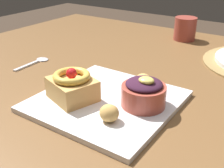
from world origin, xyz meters
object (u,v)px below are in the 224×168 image
Objects in this scene: front_plate at (107,101)px; berry_ramekin at (144,93)px; fritter_front at (143,81)px; cake_slice at (72,86)px; fritter_middle at (109,113)px; spoon at (36,62)px; coffee_mug at (185,29)px.

berry_ramekin reaches higher than front_plate.
berry_ramekin is (0.08, 0.02, 0.04)m from front_plate.
fritter_front is (-0.04, 0.08, -0.01)m from berry_ramekin.
fritter_front is (0.10, 0.14, -0.01)m from cake_slice.
cake_slice is 0.17m from fritter_front.
fritter_middle is at bearing -84.04° from fritter_front.
cake_slice is 0.93× the size of spoon.
front_plate reaches higher than spoon.
coffee_mug reaches higher than fritter_front.
front_plate is at bearing -106.70° from spoon.
fritter_middle is 0.65m from coffee_mug.
fritter_middle is 0.46× the size of coffee_mug.
front_plate is at bearing 33.76° from cake_slice.
fritter_front is at bearing 53.70° from cake_slice.
spoon is (-0.40, 0.06, -0.04)m from berry_ramekin.
coffee_mug reaches higher than fritter_middle.
fritter_front and fritter_middle have the same top height.
berry_ramekin is 0.09m from fritter_middle.
front_plate is 3.42× the size of coffee_mug.
spoon is 0.57m from coffee_mug.
spoon is 1.49× the size of coffee_mug.
berry_ramekin is 0.57m from coffee_mug.
berry_ramekin is at bearing -101.21° from spoon.
berry_ramekin is at bearing -77.51° from coffee_mug.
front_plate is at bearing 128.05° from fritter_middle.
front_plate is 0.08m from cake_slice.
cake_slice is 0.62m from coffee_mug.
spoon is at bearing 165.45° from front_plate.
front_plate is at bearing -166.27° from berry_ramekin.
cake_slice is 0.16m from berry_ramekin.
spoon is (-0.38, 0.16, -0.03)m from fritter_middle.
coffee_mug is at bearing 99.56° from fritter_front.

